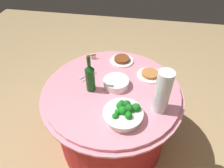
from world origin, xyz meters
The scene contains 10 objects.
ground_plane centered at (0.00, 0.00, 0.00)m, with size 6.00×6.00×0.00m, color tan.
buffet_table centered at (0.00, 0.00, 0.38)m, with size 1.16×1.16×0.74m.
broccoli_bowl centered at (-0.13, 0.28, 0.78)m, with size 0.28×0.28×0.11m.
plate_stack centered at (-0.03, -0.04, 0.77)m, with size 0.21×0.21×0.06m.
wine_bottle centered at (0.16, 0.03, 0.87)m, with size 0.07×0.07×0.34m.
decorative_fruit_vase centered at (-0.37, 0.15, 0.89)m, with size 0.11×0.11×0.34m.
serving_tongs centered at (0.23, -0.12, 0.74)m, with size 0.13×0.16×0.01m.
food_plate_stir_fry centered at (-0.03, -0.39, 0.76)m, with size 0.22×0.22×0.04m.
food_plate_peanuts centered at (-0.30, -0.22, 0.76)m, with size 0.22×0.22×0.04m.
label_placard_front centered at (0.25, -0.38, 0.77)m, with size 0.05×0.03×0.05m.
Camera 1 is at (-0.20, 1.18, 1.87)m, focal length 32.64 mm.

